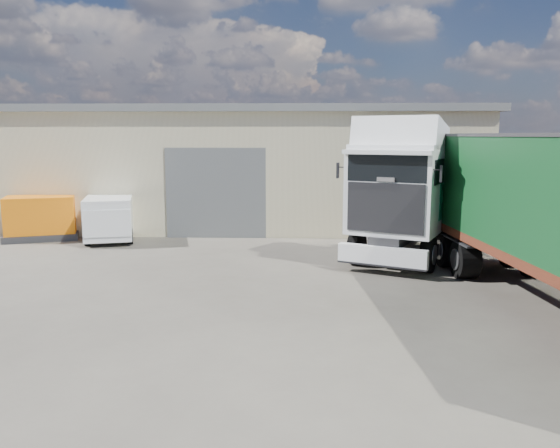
{
  "coord_description": "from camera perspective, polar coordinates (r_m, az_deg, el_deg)",
  "views": [
    {
      "loc": [
        1.32,
        -11.57,
        4.08
      ],
      "look_at": [
        0.81,
        3.0,
        1.71
      ],
      "focal_mm": 35.0,
      "sensor_mm": 36.0,
      "label": 1
    }
  ],
  "objects": [
    {
      "name": "ground",
      "position": [
        12.34,
        -4.3,
        -10.09
      ],
      "size": [
        120.0,
        120.0,
        0.0
      ],
      "primitive_type": "plane",
      "color": "#2A2722",
      "rests_on": "ground"
    },
    {
      "name": "warehouse",
      "position": [
        28.56,
        -12.91,
        6.16
      ],
      "size": [
        30.6,
        12.6,
        5.42
      ],
      "color": "beige",
      "rests_on": "ground"
    },
    {
      "name": "tractor_unit",
      "position": [
        18.23,
        12.79,
        2.33
      ],
      "size": [
        5.29,
        7.28,
        4.66
      ],
      "rotation": [
        0.0,
        0.0,
        -0.44
      ],
      "color": "black",
      "rests_on": "ground"
    },
    {
      "name": "panel_van",
      "position": [
        22.72,
        -17.31,
        0.75
      ],
      "size": [
        2.77,
        4.52,
        1.72
      ],
      "rotation": [
        0.0,
        0.0,
        0.27
      ],
      "color": "black",
      "rests_on": "ground"
    },
    {
      "name": "orange_skip",
      "position": [
        23.64,
        -23.67,
        0.35
      ],
      "size": [
        3.15,
        2.52,
        1.71
      ],
      "rotation": [
        0.0,
        0.0,
        0.34
      ],
      "color": "#2D2D30",
      "rests_on": "ground"
    }
  ]
}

